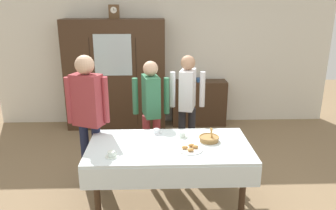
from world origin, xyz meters
TOP-DOWN VIEW (x-y plane):
  - ground_plane at (0.00, 0.00)m, footprint 12.00×12.00m
  - back_wall at (0.00, 2.65)m, footprint 6.40×0.10m
  - dining_table at (0.00, -0.24)m, footprint 1.86×0.97m
  - wall_cabinet at (-0.90, 2.35)m, footprint 1.82×0.46m
  - mantel_clock at (-0.87, 2.35)m, footprint 0.18×0.11m
  - bookshelf_low at (0.67, 2.41)m, footprint 1.03×0.35m
  - book_stack at (0.67, 2.41)m, footprint 0.16×0.22m
  - tea_cup_front_edge at (0.17, 0.02)m, footprint 0.13×0.13m
  - tea_cup_far_right at (-0.14, 0.13)m, footprint 0.13×0.13m
  - tea_cup_near_right at (-0.62, -0.48)m, footprint 0.13×0.13m
  - bread_basket at (0.47, -0.11)m, footprint 0.24×0.24m
  - pastry_plate at (0.23, -0.34)m, footprint 0.28×0.28m
  - spoon_near_left at (-0.18, -0.47)m, footprint 0.12×0.02m
  - spoon_mid_left at (-0.27, -0.18)m, footprint 0.12×0.02m
  - person_beside_shelf at (-0.22, 0.78)m, footprint 0.52×0.39m
  - person_by_cabinet at (-0.98, 0.22)m, footprint 0.52×0.32m
  - person_behind_table_right at (0.32, 1.03)m, footprint 0.52×0.40m

SIDE VIEW (x-z plane):
  - ground_plane at x=0.00m, z-range 0.00..0.00m
  - bookshelf_low at x=0.67m, z-range 0.00..0.86m
  - dining_table at x=0.00m, z-range 0.28..1.04m
  - spoon_near_left at x=-0.18m, z-range 0.75..0.76m
  - spoon_mid_left at x=-0.27m, z-range 0.75..0.76m
  - pastry_plate at x=0.23m, z-range 0.75..0.79m
  - tea_cup_far_right at x=-0.14m, z-range 0.75..0.81m
  - tea_cup_front_edge at x=0.17m, z-range 0.75..0.81m
  - tea_cup_near_right at x=-0.62m, z-range 0.75..0.81m
  - bread_basket at x=0.47m, z-range 0.71..0.87m
  - book_stack at x=0.67m, z-range 0.86..0.92m
  - person_beside_shelf at x=-0.22m, z-range 0.16..1.71m
  - person_behind_table_right at x=0.32m, z-range 0.17..1.75m
  - wall_cabinet at x=-0.90m, z-range 0.00..2.02m
  - person_by_cabinet at x=-0.98m, z-range 0.19..1.92m
  - back_wall at x=0.00m, z-range 0.00..2.70m
  - mantel_clock at x=-0.87m, z-range 2.02..2.26m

